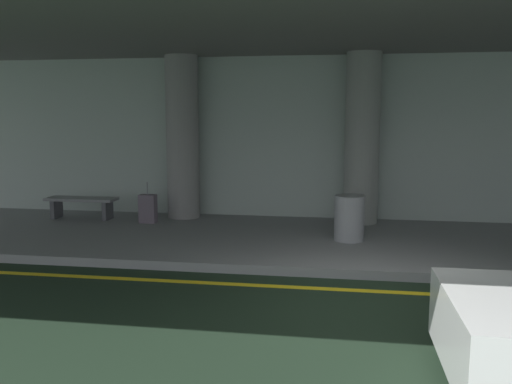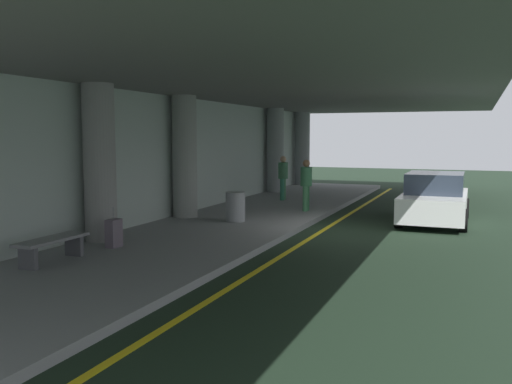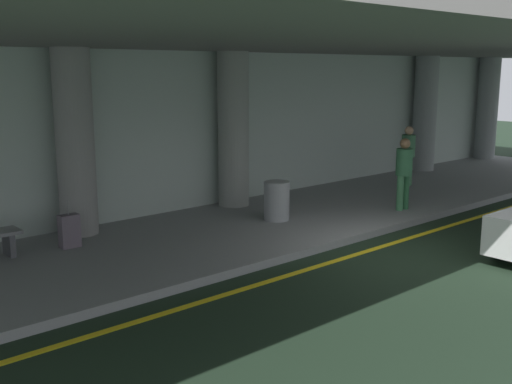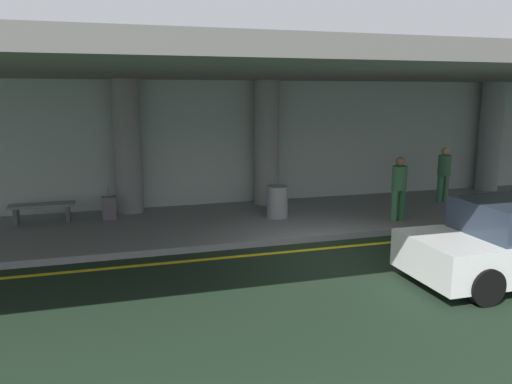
{
  "view_description": "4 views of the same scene",
  "coord_description": "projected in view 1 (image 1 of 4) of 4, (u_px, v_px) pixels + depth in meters",
  "views": [
    {
      "loc": [
        -0.41,
        -7.06,
        2.47
      ],
      "look_at": [
        -1.97,
        2.62,
        1.08
      ],
      "focal_mm": 37.8,
      "sensor_mm": 36.0,
      "label": 1
    },
    {
      "loc": [
        -14.35,
        -3.34,
        2.59
      ],
      "look_at": [
        -0.96,
        2.07,
        1.1
      ],
      "focal_mm": 38.08,
      "sensor_mm": 36.0,
      "label": 2
    },
    {
      "loc": [
        -9.27,
        -6.51,
        3.4
      ],
      "look_at": [
        -1.65,
        2.1,
        1.09
      ],
      "focal_mm": 43.13,
      "sensor_mm": 36.0,
      "label": 3
    },
    {
      "loc": [
        -4.57,
        -9.53,
        3.4
      ],
      "look_at": [
        -0.96,
        2.63,
        0.95
      ],
      "focal_mm": 35.57,
      "sensor_mm": 36.0,
      "label": 4
    }
  ],
  "objects": [
    {
      "name": "ground_plane",
      "position": [
        370.0,
        303.0,
        7.18
      ],
      "size": [
        60.0,
        60.0,
        0.0
      ],
      "primitive_type": "plane",
      "color": "black"
    },
    {
      "name": "sidewalk",
      "position": [
        362.0,
        243.0,
        10.2
      ],
      "size": [
        26.0,
        4.2,
        0.15
      ],
      "primitive_type": "cube",
      "color": "gray",
      "rests_on": "ground"
    },
    {
      "name": "lane_stripe_yellow",
      "position": [
        369.0,
        291.0,
        7.65
      ],
      "size": [
        26.0,
        0.14,
        0.01
      ],
      "primitive_type": "cube",
      "color": "yellow",
      "rests_on": "ground"
    },
    {
      "name": "support_column_far_left",
      "position": [
        183.0,
        138.0,
        12.2
      ],
      "size": [
        0.74,
        0.74,
        3.65
      ],
      "primitive_type": "cylinder",
      "color": "gray",
      "rests_on": "sidewalk"
    },
    {
      "name": "support_column_left_mid",
      "position": [
        362.0,
        139.0,
        11.57
      ],
      "size": [
        0.74,
        0.74,
        3.65
      ],
      "primitive_type": "cylinder",
      "color": "gray",
      "rests_on": "sidewalk"
    },
    {
      "name": "ceiling_overhang",
      "position": [
        370.0,
        28.0,
        9.17
      ],
      "size": [
        28.0,
        13.2,
        0.3
      ],
      "primitive_type": "cube",
      "color": "slate",
      "rests_on": "support_column_far_left"
    },
    {
      "name": "terminal_back_wall",
      "position": [
        361.0,
        141.0,
        12.14
      ],
      "size": [
        26.0,
        0.3,
        3.8
      ],
      "primitive_type": "cube",
      "color": "#A8B6AF",
      "rests_on": "ground"
    },
    {
      "name": "suitcase_upright_primary",
      "position": [
        148.0,
        209.0,
        11.74
      ],
      "size": [
        0.36,
        0.22,
        0.9
      ],
      "rotation": [
        0.0,
        0.0,
        -0.42
      ],
      "color": "#615562",
      "rests_on": "sidewalk"
    },
    {
      "name": "bench_metal",
      "position": [
        82.0,
        203.0,
        12.2
      ],
      "size": [
        1.6,
        0.5,
        0.48
      ],
      "color": "slate",
      "rests_on": "sidewalk"
    },
    {
      "name": "trash_bin_steel",
      "position": [
        349.0,
        218.0,
        10.06
      ],
      "size": [
        0.56,
        0.56,
        0.85
      ],
      "primitive_type": "cylinder",
      "color": "gray",
      "rests_on": "sidewalk"
    }
  ]
}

